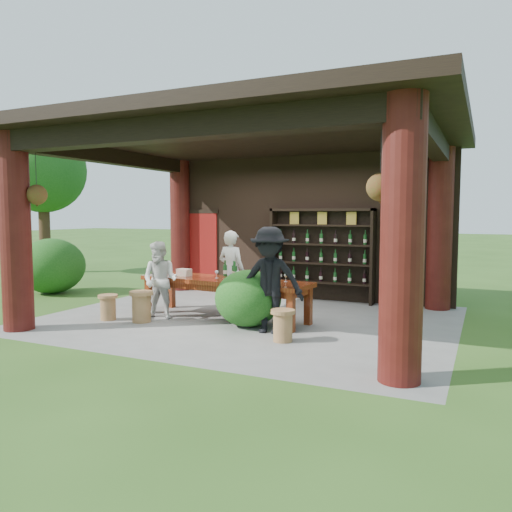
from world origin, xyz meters
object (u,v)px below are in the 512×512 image
at_px(host, 232,271).
at_px(stool_near_right, 283,325).
at_px(tasting_table, 224,285).
at_px(napkin_basket, 184,272).
at_px(stool_far_left, 108,307).
at_px(stool_near_left, 141,306).
at_px(wine_shelf, 321,255).
at_px(guest_man, 270,280).
at_px(guest_woman, 160,280).

bearing_deg(host, stool_near_right, 142.74).
distance_m(tasting_table, napkin_basket, 0.93).
height_order(stool_far_left, host, host).
bearing_deg(napkin_basket, stool_near_left, -107.74).
bearing_deg(host, wine_shelf, -116.41).
distance_m(stool_far_left, napkin_basket, 1.56).
bearing_deg(napkin_basket, host, 42.59).
bearing_deg(host, stool_near_left, 65.07).
height_order(tasting_table, napkin_basket, napkin_basket).
bearing_deg(tasting_table, host, 106.34).
relative_size(wine_shelf, tasting_table, 0.68).
xyz_separation_m(wine_shelf, stool_far_left, (-2.96, -3.62, -0.80)).
relative_size(wine_shelf, napkin_basket, 9.10).
relative_size(wine_shelf, guest_man, 1.35).
relative_size(stool_near_left, host, 0.35).
xyz_separation_m(guest_woman, napkin_basket, (0.17, 0.55, 0.10)).
height_order(stool_far_left, guest_man, guest_man).
relative_size(stool_near_left, napkin_basket, 2.17).
xyz_separation_m(guest_woman, guest_man, (2.30, -0.16, 0.15)).
height_order(wine_shelf, host, wine_shelf).
bearing_deg(stool_near_right, host, 135.42).
distance_m(tasting_table, guest_man, 1.41).
bearing_deg(napkin_basket, guest_woman, -107.30).
bearing_deg(tasting_table, guest_woman, -154.69).
bearing_deg(stool_far_left, tasting_table, 28.57).
xyz_separation_m(wine_shelf, stool_near_right, (0.56, -3.72, -0.78)).
xyz_separation_m(stool_near_left, guest_man, (2.43, 0.24, 0.58)).
height_order(stool_near_right, stool_far_left, stool_near_right).
relative_size(tasting_table, guest_man, 1.98).
bearing_deg(host, stool_far_left, 52.86).
distance_m(stool_near_right, stool_far_left, 3.52).
xyz_separation_m(stool_near_right, host, (-1.84, 1.81, 0.55)).
relative_size(stool_near_right, guest_woman, 0.34).
height_order(stool_far_left, guest_woman, guest_woman).
distance_m(stool_near_right, guest_woman, 2.82).
bearing_deg(host, tasting_table, 113.67).
xyz_separation_m(stool_far_left, guest_man, (3.10, 0.35, 0.63)).
distance_m(tasting_table, host, 0.74).
height_order(stool_near_left, guest_man, guest_man).
xyz_separation_m(stool_near_right, guest_woman, (-2.71, 0.61, 0.46)).
height_order(tasting_table, host, host).
height_order(stool_near_left, host, host).
height_order(host, napkin_basket, host).
relative_size(stool_near_right, stool_far_left, 1.05).
distance_m(host, guest_woman, 1.49).
relative_size(host, guest_man, 0.93).
height_order(wine_shelf, guest_man, wine_shelf).
bearing_deg(host, guest_woman, 61.15).
bearing_deg(guest_woman, wine_shelf, 46.64).
xyz_separation_m(tasting_table, guest_woman, (-1.08, -0.51, 0.09)).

